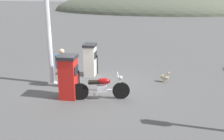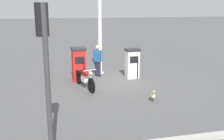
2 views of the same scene
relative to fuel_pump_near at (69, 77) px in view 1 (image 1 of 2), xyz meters
The scene contains 8 objects.
ground_plane 1.61m from the fuel_pump_near, 71.76° to the left, with size 120.00×120.00×0.00m, color #4C4C4C.
fuel_pump_near is the anchor object (origin of this frame).
fuel_pump_far 2.63m from the fuel_pump_near, 90.00° to the left, with size 0.60×0.71×1.49m.
motorcycle_near_pump 1.26m from the fuel_pump_near, ahead, with size 2.07×0.78×0.96m.
attendant_person 1.21m from the fuel_pump_near, 122.91° to the left, with size 0.49×0.44×1.60m.
wandering_duck 4.24m from the fuel_pump_near, 35.93° to the left, with size 0.48×0.29×0.48m.
canopy_support_pole 2.09m from the fuel_pump_near, 135.68° to the left, with size 0.40×0.40×3.99m.
distant_hill_main 37.02m from the fuel_pump_near, 90.57° to the left, with size 33.01×17.45×6.50m.
Camera 1 is at (3.05, -9.61, 3.94)m, focal length 41.44 mm.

